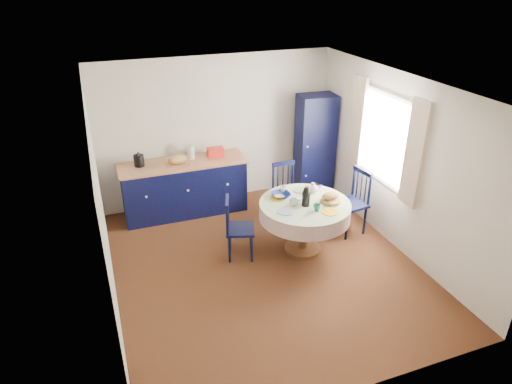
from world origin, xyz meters
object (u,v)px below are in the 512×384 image
(chair_left, at_px, (237,228))
(mug_c, at_px, (315,188))
(mug_b, at_px, (317,208))
(dining_table, at_px, (305,211))
(chair_far, at_px, (286,192))
(kitchen_counter, at_px, (184,187))
(cobalt_bowl, at_px, (281,195))
(chair_right, at_px, (352,201))
(mug_a, at_px, (294,202))
(pantry_cabinet, at_px, (315,146))
(mug_d, at_px, (282,190))

(chair_left, bearing_deg, mug_c, -67.14)
(mug_b, bearing_deg, dining_table, 99.20)
(chair_far, bearing_deg, mug_c, -78.21)
(mug_c, bearing_deg, kitchen_counter, 138.95)
(chair_far, distance_m, cobalt_bowl, 0.83)
(chair_right, distance_m, cobalt_bowl, 1.21)
(mug_c, bearing_deg, mug_a, -148.34)
(mug_c, bearing_deg, chair_far, 103.13)
(kitchen_counter, relative_size, mug_c, 15.12)
(kitchen_counter, bearing_deg, chair_left, -74.27)
(chair_far, bearing_deg, chair_left, -146.50)
(kitchen_counter, relative_size, chair_right, 2.02)
(chair_right, distance_m, mug_c, 0.71)
(pantry_cabinet, bearing_deg, mug_a, -120.50)
(chair_far, relative_size, mug_a, 8.10)
(dining_table, xyz_separation_m, mug_a, (-0.18, 0.00, 0.17))
(mug_a, bearing_deg, kitchen_counter, 124.36)
(chair_left, bearing_deg, dining_table, -83.38)
(chair_far, xyz_separation_m, mug_b, (-0.09, -1.20, 0.34))
(mug_b, xyz_separation_m, mug_d, (-0.22, 0.66, 0.00))
(dining_table, distance_m, mug_a, 0.25)
(chair_right, height_order, mug_c, chair_right)
(chair_left, height_order, cobalt_bowl, chair_left)
(chair_left, bearing_deg, chair_far, -36.79)
(mug_a, bearing_deg, cobalt_bowl, 103.25)
(mug_a, bearing_deg, chair_left, 165.76)
(mug_b, bearing_deg, cobalt_bowl, 118.48)
(pantry_cabinet, bearing_deg, mug_c, -112.43)
(dining_table, bearing_deg, chair_right, 14.72)
(pantry_cabinet, distance_m, cobalt_bowl, 1.87)
(pantry_cabinet, height_order, chair_left, pantry_cabinet)
(pantry_cabinet, xyz_separation_m, mug_b, (-0.95, -1.93, -0.08))
(pantry_cabinet, xyz_separation_m, cobalt_bowl, (-1.24, -1.39, -0.10))
(chair_right, bearing_deg, mug_a, -85.55)
(dining_table, height_order, mug_b, dining_table)
(chair_right, bearing_deg, kitchen_counter, -130.74)
(chair_left, bearing_deg, chair_right, -70.24)
(kitchen_counter, height_order, chair_far, kitchen_counter)
(mug_b, height_order, cobalt_bowl, mug_b)
(mug_d, distance_m, cobalt_bowl, 0.14)
(kitchen_counter, height_order, dining_table, kitchen_counter)
(kitchen_counter, bearing_deg, mug_d, -47.69)
(chair_far, xyz_separation_m, cobalt_bowl, (-0.38, -0.66, 0.32))
(cobalt_bowl, bearing_deg, dining_table, -48.53)
(cobalt_bowl, bearing_deg, kitchen_counter, 127.62)
(pantry_cabinet, relative_size, chair_right, 1.78)
(chair_left, distance_m, chair_far, 1.31)
(chair_left, distance_m, mug_d, 0.87)
(mug_b, relative_size, mug_c, 0.75)
(dining_table, relative_size, chair_left, 1.41)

